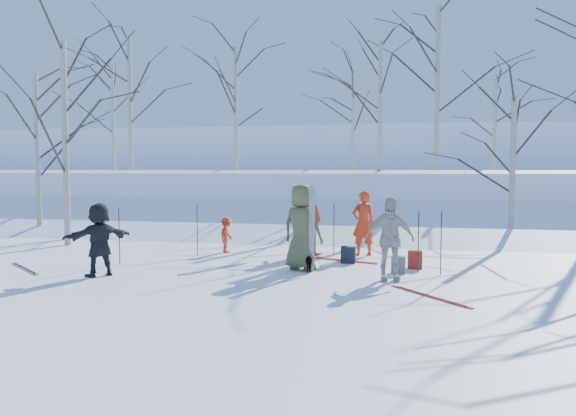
% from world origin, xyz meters
% --- Properties ---
extents(ground, '(120.00, 120.00, 0.00)m').
position_xyz_m(ground, '(0.00, 0.00, 0.00)').
color(ground, white).
rests_on(ground, ground).
extents(snow_ramp, '(70.00, 9.49, 4.12)m').
position_xyz_m(snow_ramp, '(0.00, 7.00, 0.15)').
color(snow_ramp, white).
rests_on(snow_ramp, ground).
extents(snow_plateau, '(70.00, 18.00, 2.20)m').
position_xyz_m(snow_plateau, '(0.00, 17.00, 1.00)').
color(snow_plateau, white).
rests_on(snow_plateau, ground).
extents(far_hill, '(90.00, 30.00, 6.00)m').
position_xyz_m(far_hill, '(0.00, 38.00, 2.00)').
color(far_hill, white).
rests_on(far_hill, ground).
extents(skier_olive_center, '(1.09, 0.89, 1.93)m').
position_xyz_m(skier_olive_center, '(0.57, 0.29, 0.96)').
color(skier_olive_center, '#4C4D2E').
rests_on(skier_olive_center, ground).
extents(skier_red_north, '(0.73, 0.63, 1.69)m').
position_xyz_m(skier_red_north, '(1.75, 2.70, 0.85)').
color(skier_red_north, red).
rests_on(skier_red_north, ground).
extents(skier_redor_behind, '(1.01, 0.89, 1.74)m').
position_xyz_m(skier_redor_behind, '(0.33, 2.42, 0.87)').
color(skier_redor_behind, red).
rests_on(skier_redor_behind, ground).
extents(skier_red_seated, '(0.37, 0.63, 0.96)m').
position_xyz_m(skier_red_seated, '(-1.89, 2.41, 0.48)').
color(skier_red_seated, red).
rests_on(skier_red_seated, ground).
extents(skier_cream_east, '(1.05, 0.59, 1.70)m').
position_xyz_m(skier_cream_east, '(2.52, -0.50, 0.85)').
color(skier_cream_east, beige).
rests_on(skier_cream_east, ground).
extents(skier_grey_west, '(1.28, 1.40, 1.55)m').
position_xyz_m(skier_grey_west, '(-3.49, -1.28, 0.78)').
color(skier_grey_west, black).
rests_on(skier_grey_west, ground).
extents(dog, '(0.42, 0.60, 0.46)m').
position_xyz_m(dog, '(0.79, 0.16, 0.23)').
color(dog, black).
rests_on(dog, ground).
extents(upright_ski_left, '(0.08, 0.16, 1.90)m').
position_xyz_m(upright_ski_left, '(0.81, 0.08, 0.95)').
color(upright_ski_left, silver).
rests_on(upright_ski_left, ground).
extents(upright_ski_right, '(0.13, 0.23, 1.89)m').
position_xyz_m(upright_ski_right, '(0.86, 0.07, 0.95)').
color(upright_ski_right, silver).
rests_on(upright_ski_right, ground).
extents(ski_pair_a, '(1.44, 2.03, 0.02)m').
position_xyz_m(ski_pair_a, '(1.29, 1.75, 0.01)').
color(ski_pair_a, '#AB2018').
rests_on(ski_pair_a, ground).
extents(ski_pair_b, '(1.74, 2.06, 0.02)m').
position_xyz_m(ski_pair_b, '(-1.38, -0.04, 0.01)').
color(ski_pair_b, silver).
rests_on(ski_pair_b, ground).
extents(ski_pair_c, '(2.05, 2.09, 0.02)m').
position_xyz_m(ski_pair_c, '(-5.58, -0.91, 0.01)').
color(ski_pair_c, silver).
rests_on(ski_pair_c, ground).
extents(ski_pair_d, '(2.07, 2.10, 0.02)m').
position_xyz_m(ski_pair_d, '(3.27, -1.85, 0.01)').
color(ski_pair_d, '#AB2018').
rests_on(ski_pair_d, ground).
extents(ski_pole_a, '(0.02, 0.02, 1.34)m').
position_xyz_m(ski_pole_a, '(0.98, 2.73, 0.67)').
color(ski_pole_a, black).
rests_on(ski_pole_a, ground).
extents(ski_pole_b, '(0.02, 0.02, 1.34)m').
position_xyz_m(ski_pole_b, '(3.58, 0.32, 0.67)').
color(ski_pole_b, black).
rests_on(ski_pole_b, ground).
extents(ski_pole_c, '(0.02, 0.02, 1.34)m').
position_xyz_m(ski_pole_c, '(-3.79, 0.12, 0.67)').
color(ski_pole_c, black).
rests_on(ski_pole_c, ground).
extents(ski_pole_d, '(0.02, 0.02, 1.34)m').
position_xyz_m(ski_pole_d, '(3.11, 0.54, 0.67)').
color(ski_pole_d, black).
rests_on(ski_pole_d, ground).
extents(ski_pole_e, '(0.02, 0.02, 1.34)m').
position_xyz_m(ski_pole_e, '(-3.89, -0.33, 0.67)').
color(ski_pole_e, black).
rests_on(ski_pole_e, ground).
extents(ski_pole_f, '(0.02, 0.02, 1.34)m').
position_xyz_m(ski_pole_f, '(-4.38, 0.05, 0.67)').
color(ski_pole_f, black).
rests_on(ski_pole_f, ground).
extents(ski_pole_g, '(0.02, 0.02, 1.34)m').
position_xyz_m(ski_pole_g, '(0.53, 2.45, 0.67)').
color(ski_pole_g, black).
rests_on(ski_pole_g, ground).
extents(ski_pole_h, '(0.02, 0.02, 1.34)m').
position_xyz_m(ski_pole_h, '(-2.48, 1.79, 0.67)').
color(ski_pole_h, black).
rests_on(ski_pole_h, ground).
extents(backpack_red, '(0.32, 0.22, 0.42)m').
position_xyz_m(backpack_red, '(3.05, 0.97, 0.21)').
color(backpack_red, maroon).
rests_on(backpack_red, ground).
extents(backpack_grey, '(0.30, 0.20, 0.38)m').
position_xyz_m(backpack_grey, '(2.69, 0.31, 0.19)').
color(backpack_grey, '#585B60').
rests_on(backpack_grey, ground).
extents(backpack_dark, '(0.34, 0.24, 0.40)m').
position_xyz_m(backpack_dark, '(1.50, 1.42, 0.20)').
color(backpack_dark, black).
rests_on(backpack_dark, ground).
extents(birch_plateau_b, '(4.71, 4.71, 5.87)m').
position_xyz_m(birch_plateau_b, '(-9.10, 10.94, 5.13)').
color(birch_plateau_b, silver).
rests_on(birch_plateau_b, snow_plateau).
extents(birch_plateau_c, '(4.25, 4.25, 5.22)m').
position_xyz_m(birch_plateau_c, '(-11.49, 13.73, 4.81)').
color(birch_plateau_c, silver).
rests_on(birch_plateau_c, snow_plateau).
extents(birch_plateau_d, '(5.04, 5.04, 6.35)m').
position_xyz_m(birch_plateau_d, '(3.95, 10.84, 5.37)').
color(birch_plateau_d, silver).
rests_on(birch_plateau_d, snow_plateau).
extents(birch_plateau_e, '(4.24, 4.24, 5.20)m').
position_xyz_m(birch_plateau_e, '(1.74, 11.30, 4.80)').
color(birch_plateau_e, silver).
rests_on(birch_plateau_e, snow_plateau).
extents(birch_plateau_g, '(3.98, 3.98, 4.83)m').
position_xyz_m(birch_plateau_g, '(0.25, 15.59, 4.62)').
color(birch_plateau_g, silver).
rests_on(birch_plateau_g, snow_plateau).
extents(birch_plateau_h, '(3.45, 3.45, 4.08)m').
position_xyz_m(birch_plateau_h, '(6.50, 13.64, 4.24)').
color(birch_plateau_h, silver).
rests_on(birch_plateau_h, snow_plateau).
extents(birch_plateau_i, '(4.46, 4.46, 5.52)m').
position_xyz_m(birch_plateau_i, '(-4.75, 12.52, 4.96)').
color(birch_plateau_i, silver).
rests_on(birch_plateau_i, snow_plateau).
extents(birch_edge_a, '(4.77, 4.77, 5.96)m').
position_xyz_m(birch_edge_a, '(-6.99, 2.91, 2.98)').
color(birch_edge_a, silver).
rests_on(birch_edge_a, ground).
extents(birch_edge_d, '(4.44, 4.44, 5.48)m').
position_xyz_m(birch_edge_d, '(-9.56, 5.15, 2.74)').
color(birch_edge_d, silver).
rests_on(birch_edge_d, ground).
extents(birch_edge_e, '(3.68, 3.68, 4.40)m').
position_xyz_m(birch_edge_e, '(5.92, 5.80, 2.20)').
color(birch_edge_e, silver).
rests_on(birch_edge_e, ground).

